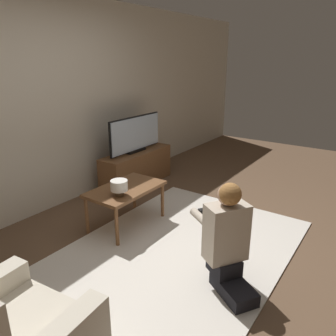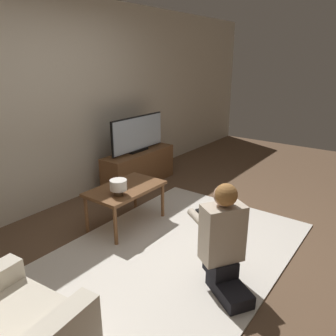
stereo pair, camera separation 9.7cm
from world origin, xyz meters
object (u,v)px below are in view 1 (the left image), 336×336
Objects in this scene: tv at (136,134)px; person_kneeling at (227,238)px; coffee_table at (126,192)px; table_lamp at (119,186)px.

tv is 2.57m from person_kneeling.
coffee_table is at bearing -145.14° from tv.
tv is 5.91× the size of table_lamp.
tv is 1.15× the size of person_kneeling.
coffee_table is 4.85× the size of table_lamp.
coffee_table is at bearing 25.84° from table_lamp.
table_lamp is (-0.20, -0.10, 0.15)m from coffee_table.
person_kneeling is 5.14× the size of table_lamp.
person_kneeling reaches higher than table_lamp.
tv is at bearing -89.96° from person_kneeling.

